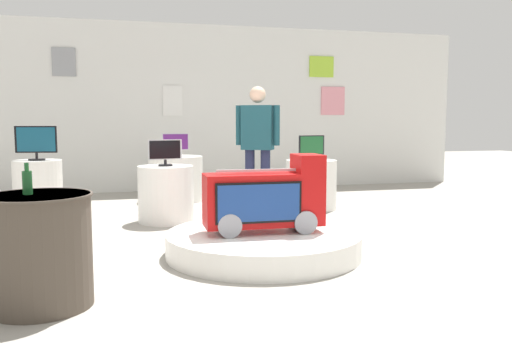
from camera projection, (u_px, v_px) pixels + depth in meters
ground_plane at (234, 264)px, 4.81m from camera, size 30.00×30.00×0.00m
back_wall_display at (172, 108)px, 9.77m from camera, size 11.36×0.13×3.03m
main_display_pedestal at (263, 243)px, 5.14m from camera, size 1.87×1.87×0.22m
novelty_firetruck_tv at (266, 201)px, 5.09m from camera, size 1.14×0.44×0.74m
display_pedestal_left_rear at (38, 185)px, 7.76m from camera, size 0.69×0.69×0.72m
tv_on_left_rear at (36, 141)px, 7.69m from camera, size 0.58×0.23×0.49m
display_pedestal_center_rear at (311, 184)px, 7.80m from camera, size 0.74×0.74×0.72m
tv_on_center_rear at (312, 147)px, 7.74m from camera, size 0.41×0.21×0.36m
display_pedestal_right_rear at (176, 178)px, 8.61m from camera, size 0.86×0.86×0.72m
tv_on_right_rear at (175, 143)px, 8.54m from camera, size 0.43×0.18×0.37m
display_pedestal_far_right at (166, 194)px, 6.80m from camera, size 0.70×0.70×0.72m
tv_on_far_right at (165, 151)px, 6.74m from camera, size 0.43×0.18×0.33m
side_table_round at (39, 250)px, 3.68m from camera, size 0.73×0.73×0.79m
bottle_on_side_table at (27, 182)px, 3.62m from camera, size 0.06×0.06×0.22m
shopper_browsing_near_truck at (258, 144)px, 6.62m from camera, size 0.50×0.36×1.70m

